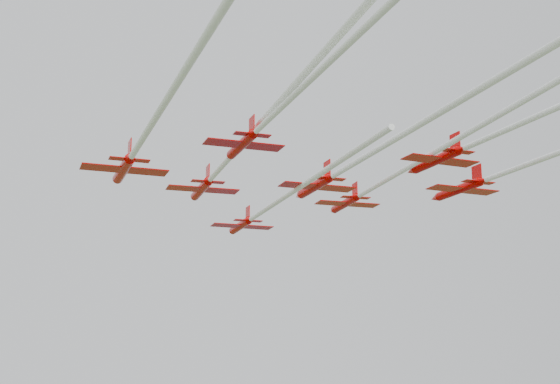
{
  "coord_description": "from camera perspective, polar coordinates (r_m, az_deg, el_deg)",
  "views": [
    {
      "loc": [
        -10.06,
        -96.07,
        27.35
      ],
      "look_at": [
        -2.9,
        2.92,
        50.94
      ],
      "focal_mm": 50.0,
      "sensor_mm": 36.0,
      "label": 1
    }
  ],
  "objects": [
    {
      "name": "jet_row3_right",
      "position": [
        92.71,
        19.46,
        2.64
      ],
      "size": [
        24.91,
        67.32,
        2.92
      ],
      "rotation": [
        0.0,
        0.0,
        0.32
      ],
      "color": "#CF0100"
    },
    {
      "name": "jet_row3_mid",
      "position": [
        80.67,
        7.39,
        3.26
      ],
      "size": [
        21.64,
        66.4,
        2.83
      ],
      "rotation": [
        0.0,
        0.0,
        0.27
      ],
      "color": "#CF0100"
    },
    {
      "name": "jet_lead",
      "position": [
        106.93,
        -0.91,
        -1.18
      ],
      "size": [
        17.82,
        56.24,
        2.81
      ],
      "rotation": [
        0.0,
        0.0,
        0.25
      ],
      "color": "#CF0100"
    },
    {
      "name": "jet_row4_left",
      "position": [
        61.97,
        2.01,
        8.01
      ],
      "size": [
        19.78,
        62.5,
        2.38
      ],
      "rotation": [
        0.0,
        0.0,
        0.27
      ],
      "color": "#CF0100"
    },
    {
      "name": "jet_row4_right",
      "position": [
        79.65,
        16.42,
        4.49
      ],
      "size": [
        19.92,
        51.16,
        2.65
      ],
      "rotation": [
        0.0,
        0.0,
        0.33
      ],
      "color": "#CF0100"
    },
    {
      "name": "jet_row3_left",
      "position": [
        77.23,
        -9.67,
        4.45
      ],
      "size": [
        20.45,
        61.84,
        2.97
      ],
      "rotation": [
        0.0,
        0.0,
        0.27
      ],
      "color": "#CF0100"
    },
    {
      "name": "jet_row2_right",
      "position": [
        95.64,
        8.41,
        1.25
      ],
      "size": [
        17.1,
        63.3,
        2.68
      ],
      "rotation": [
        0.0,
        0.0,
        0.21
      ],
      "color": "#CF0100"
    },
    {
      "name": "jet_row2_left",
      "position": [
        86.72,
        -3.54,
        2.72
      ],
      "size": [
        18.34,
        64.52,
        2.81
      ],
      "rotation": [
        0.0,
        0.0,
        0.23
      ],
      "color": "#CF0100"
    }
  ]
}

